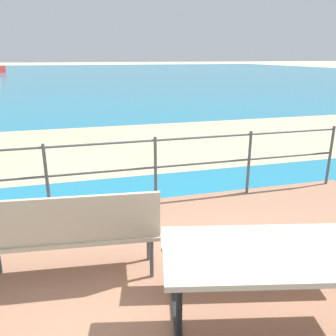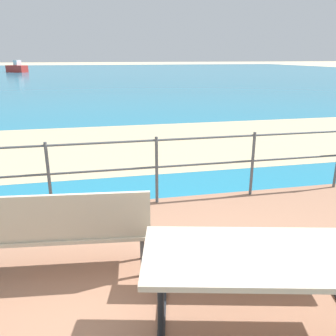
% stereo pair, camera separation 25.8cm
% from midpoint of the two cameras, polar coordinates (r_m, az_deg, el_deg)
% --- Properties ---
extents(ground_plane, '(240.00, 240.00, 0.00)m').
position_cam_midpoint_polar(ground_plane, '(3.16, 7.00, -24.28)').
color(ground_plane, beige).
extents(patio_paving, '(6.40, 5.20, 0.06)m').
position_cam_midpoint_polar(patio_paving, '(3.14, 7.02, -23.88)').
color(patio_paving, '#996B51').
rests_on(patio_paving, ground).
extents(sea_water, '(90.00, 90.00, 0.01)m').
position_cam_midpoint_polar(sea_water, '(42.20, -14.62, 14.56)').
color(sea_water, teal).
rests_on(sea_water, ground).
extents(beach_strip, '(54.00, 4.89, 0.01)m').
position_cam_midpoint_polar(beach_strip, '(8.72, -8.72, 3.76)').
color(beach_strip, tan).
rests_on(beach_strip, ground).
extents(picnic_table, '(2.11, 1.90, 0.76)m').
position_cam_midpoint_polar(picnic_table, '(2.70, 16.46, -15.84)').
color(picnic_table, tan).
rests_on(picnic_table, patio_paving).
extents(park_bench, '(1.68, 0.60, 0.91)m').
position_cam_midpoint_polar(park_bench, '(3.39, -17.91, -9.68)').
color(park_bench, '#BCAD93').
rests_on(park_bench, patio_paving).
extents(railing_fence, '(5.94, 0.04, 0.98)m').
position_cam_midpoint_polar(railing_fence, '(4.92, -3.58, 1.08)').
color(railing_fence, '#4C5156').
rests_on(railing_fence, patio_paving).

